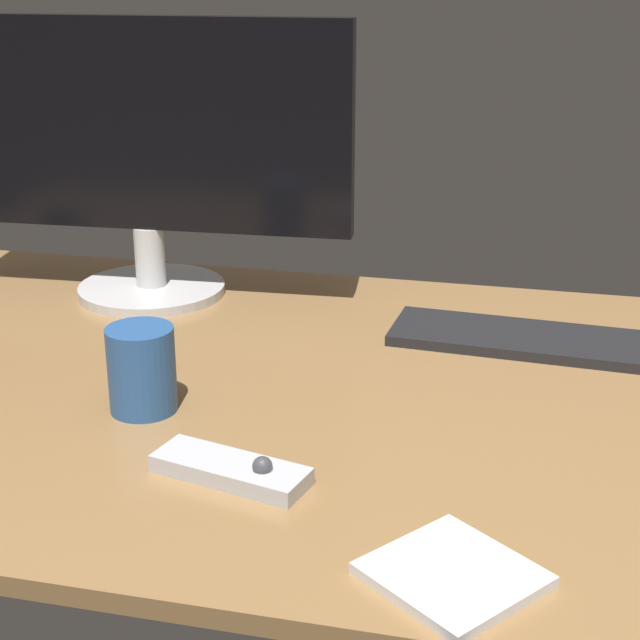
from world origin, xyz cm
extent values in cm
cube|color=olive|center=(0.00, 0.00, 1.00)|extent=(140.00, 84.00, 2.00)
cylinder|color=beige|center=(-28.53, 26.94, 2.68)|extent=(21.51, 21.51, 1.36)
cylinder|color=beige|center=(-28.53, 26.94, 7.75)|extent=(4.40, 4.40, 8.77)
cube|color=black|center=(-28.53, 26.94, 26.83)|extent=(59.79, 6.06, 29.38)
cube|color=black|center=(31.34, 19.04, 2.67)|extent=(45.53, 14.84, 1.35)
cube|color=#B7B7BC|center=(0.39, -22.40, 2.87)|extent=(16.33, 8.79, 1.74)
sphere|color=#3F3F44|center=(3.44, -23.14, 4.08)|extent=(1.96, 1.96, 1.96)
cylinder|color=#28518C|center=(-14.10, -10.16, 6.81)|extent=(7.44, 7.44, 9.63)
cube|color=silver|center=(22.66, -33.99, 2.49)|extent=(16.73, 16.65, 0.99)
camera|label=1|loc=(28.00, -102.33, 49.87)|focal=55.74mm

